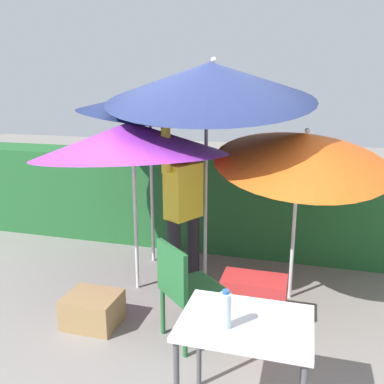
{
  "coord_description": "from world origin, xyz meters",
  "views": [
    {
      "loc": [
        1.09,
        -3.53,
        2.14
      ],
      "look_at": [
        0.0,
        0.3,
        1.1
      ],
      "focal_mm": 38.76,
      "sensor_mm": 36.0,
      "label": 1
    }
  ],
  "objects": [
    {
      "name": "ground_plane",
      "position": [
        0.0,
        0.0,
        0.0
      ],
      "size": [
        24.0,
        24.0,
        0.0
      ],
      "primitive_type": "plane",
      "color": "gray"
    },
    {
      "name": "hedge_row",
      "position": [
        0.0,
        1.69,
        0.62
      ],
      "size": [
        8.0,
        0.7,
        1.23
      ],
      "primitive_type": "cube",
      "color": "#23602D",
      "rests_on": "ground_plane"
    },
    {
      "name": "umbrella_rainbow",
      "position": [
        0.11,
        0.57,
        2.17
      ],
      "size": [
        2.11,
        2.13,
        2.57
      ],
      "color": "silver",
      "rests_on": "ground_plane"
    },
    {
      "name": "umbrella_orange",
      "position": [
        -0.69,
        0.97,
        1.92
      ],
      "size": [
        1.67,
        1.65,
        2.17
      ],
      "color": "silver",
      "rests_on": "ground_plane"
    },
    {
      "name": "umbrella_yellow",
      "position": [
        1.03,
        0.49,
        1.56
      ],
      "size": [
        1.72,
        1.7,
        1.95
      ],
      "color": "silver",
      "rests_on": "ground_plane"
    },
    {
      "name": "umbrella_navy",
      "position": [
        -0.61,
        0.23,
        1.61
      ],
      "size": [
        1.98,
        1.98,
        1.91
      ],
      "color": "silver",
      "rests_on": "ground_plane"
    },
    {
      "name": "person_vendor",
      "position": [
        -0.1,
        0.31,
        0.93
      ],
      "size": [
        0.36,
        0.53,
        1.88
      ],
      "color": "black",
      "rests_on": "ground_plane"
    },
    {
      "name": "chair_plastic",
      "position": [
        0.18,
        -0.53,
        0.51
      ],
      "size": [
        0.62,
        0.62,
        0.89
      ],
      "color": "#236633",
      "rests_on": "ground_plane"
    },
    {
      "name": "cooler_box",
      "position": [
        0.7,
        -0.09,
        0.22
      ],
      "size": [
        0.58,
        0.33,
        0.45
      ],
      "primitive_type": "cube",
      "color": "red",
      "rests_on": "ground_plane"
    },
    {
      "name": "crate_cardboard",
      "position": [
        -0.71,
        -0.52,
        0.14
      ],
      "size": [
        0.48,
        0.4,
        0.29
      ],
      "primitive_type": "cube",
      "color": "#9E7A4C",
      "rests_on": "ground_plane"
    },
    {
      "name": "folding_table",
      "position": [
        0.79,
        -1.3,
        0.66
      ],
      "size": [
        0.8,
        0.6,
        0.75
      ],
      "color": "#4C4C51",
      "rests_on": "ground_plane"
    },
    {
      "name": "bottle_water",
      "position": [
        0.69,
        -1.4,
        0.86
      ],
      "size": [
        0.07,
        0.07,
        0.24
      ],
      "color": "silver",
      "rests_on": "folding_table"
    }
  ]
}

